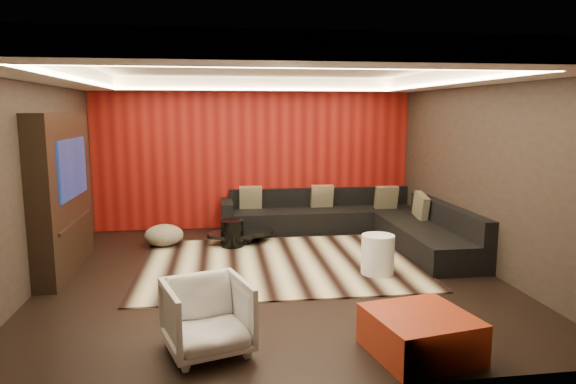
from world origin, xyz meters
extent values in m
cube|color=black|center=(0.00, 0.00, -0.01)|extent=(6.00, 6.00, 0.02)
cube|color=silver|center=(0.00, 0.00, 2.81)|extent=(6.00, 6.00, 0.02)
cube|color=black|center=(0.00, 3.01, 1.40)|extent=(6.00, 0.02, 2.80)
cube|color=black|center=(-3.01, 0.00, 1.40)|extent=(0.02, 6.00, 2.80)
cube|color=black|center=(3.01, 0.00, 1.40)|extent=(0.02, 6.00, 2.80)
cube|color=#6B0C0A|center=(0.00, 2.97, 1.40)|extent=(5.98, 0.05, 2.78)
cube|color=silver|center=(0.00, 2.70, 2.69)|extent=(6.00, 0.60, 0.22)
cube|color=silver|center=(0.00, -2.70, 2.69)|extent=(6.00, 0.60, 0.22)
cube|color=silver|center=(-2.70, 0.00, 2.69)|extent=(0.60, 4.80, 0.22)
cube|color=silver|center=(2.70, 0.00, 2.69)|extent=(0.60, 4.80, 0.22)
cube|color=#FFD899|center=(0.00, 2.36, 2.60)|extent=(4.80, 0.08, 0.04)
cube|color=#FFD899|center=(0.00, -2.36, 2.60)|extent=(4.80, 0.08, 0.04)
cube|color=#FFD899|center=(-2.36, 0.00, 2.60)|extent=(0.08, 4.80, 0.04)
cube|color=#FFD899|center=(2.36, 0.00, 2.60)|extent=(0.08, 4.80, 0.04)
cube|color=black|center=(-2.85, 0.60, 1.10)|extent=(0.30, 2.00, 2.20)
cube|color=black|center=(-2.69, 0.60, 1.45)|extent=(0.04, 1.30, 0.80)
cube|color=black|center=(-2.69, 0.60, 0.70)|extent=(0.04, 1.60, 0.04)
cube|color=beige|center=(0.14, 0.47, 0.01)|extent=(4.03, 3.05, 0.02)
cylinder|color=black|center=(-0.35, 1.72, 0.12)|extent=(1.44, 1.44, 0.19)
cylinder|color=black|center=(-0.50, 1.51, 0.24)|extent=(0.49, 0.49, 0.44)
ellipsoid|color=beige|center=(-1.61, 1.72, 0.19)|extent=(0.84, 0.84, 0.35)
cylinder|color=silver|center=(1.42, -0.21, 0.28)|extent=(0.51, 0.51, 0.56)
cube|color=maroon|center=(1.09, -2.50, 0.19)|extent=(1.02, 1.02, 0.39)
imported|color=silver|center=(-0.85, -2.19, 0.34)|extent=(0.93, 0.94, 0.69)
cube|color=black|center=(1.25, 2.55, 0.20)|extent=(3.50, 0.90, 0.40)
cube|color=black|center=(1.25, 2.90, 0.57)|extent=(3.50, 0.20, 0.35)
cube|color=black|center=(2.55, 0.80, 0.20)|extent=(0.90, 2.60, 0.40)
cube|color=black|center=(2.90, 0.80, 0.57)|extent=(0.20, 2.60, 0.35)
cube|color=black|center=(-0.55, 2.55, 0.30)|extent=(0.20, 0.90, 0.60)
cube|color=tan|center=(-0.10, 2.75, 0.62)|extent=(0.42, 0.20, 0.44)
cube|color=tan|center=(2.70, 1.42, 0.62)|extent=(0.12, 0.50, 0.50)
cube|color=tan|center=(1.26, 2.70, 0.62)|extent=(0.42, 0.20, 0.44)
cube|color=tan|center=(2.42, 2.39, 0.62)|extent=(0.42, 0.20, 0.44)
camera|label=1|loc=(-0.75, -6.74, 2.22)|focal=32.00mm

